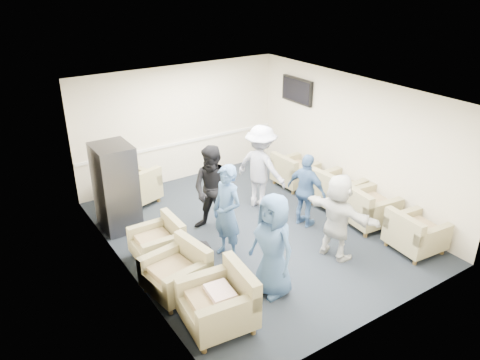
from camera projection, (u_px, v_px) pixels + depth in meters
floor at (254, 231)px, 9.05m from camera, size 6.00×6.00×0.00m
ceiling at (256, 94)px, 7.92m from camera, size 6.00×6.00×0.00m
back_wall at (180, 124)px, 10.76m from camera, size 5.00×0.02×2.70m
front_wall at (384, 241)px, 6.21m from camera, size 5.00×0.02×2.70m
left_wall at (123, 202)px, 7.24m from camera, size 0.02×6.00×2.70m
right_wall at (353, 141)px, 9.73m from camera, size 0.02×6.00×2.70m
chair_rail at (182, 143)px, 10.93m from camera, size 4.98×0.04×0.06m
tv at (297, 91)px, 10.77m from camera, size 0.10×1.00×0.58m
armchair_left_near at (221, 304)px, 6.56m from camera, size 1.01×1.01×0.74m
armchair_left_mid at (179, 273)px, 7.25m from camera, size 0.96×0.96×0.68m
armchair_left_far at (160, 243)px, 8.09m from camera, size 0.79×0.79×0.63m
armchair_right_near at (414, 235)px, 8.30m from camera, size 0.90×0.90×0.67m
armchair_right_midnear at (366, 209)px, 9.12m from camera, size 0.98×0.98×0.71m
armchair_right_midfar at (335, 192)px, 9.80m from camera, size 0.96×0.96×0.73m
armchair_right_far at (293, 173)px, 10.76m from camera, size 0.85×0.85×0.66m
armchair_corner at (136, 189)px, 9.95m from camera, size 1.09×1.09×0.70m
vending_machine at (116, 187)px, 8.85m from camera, size 0.69×0.81×1.70m
backpack at (200, 254)px, 7.85m from camera, size 0.33×0.26×0.52m
pillow at (220, 293)px, 6.48m from camera, size 0.37×0.47×0.12m
person_front_left at (273, 245)px, 7.05m from camera, size 0.64×0.89×1.68m
person_mid_left at (227, 213)px, 7.94m from camera, size 0.51×0.69×1.72m
person_back_left at (214, 190)px, 8.72m from camera, size 1.03×1.06×1.72m
person_back_right at (261, 167)px, 9.62m from camera, size 1.01×1.31×1.79m
person_mid_right at (306, 191)px, 8.97m from camera, size 0.56×0.93×1.48m
person_front_right at (338, 217)px, 7.98m from camera, size 0.74×1.51×1.56m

